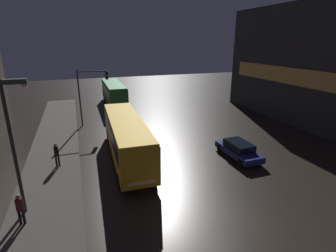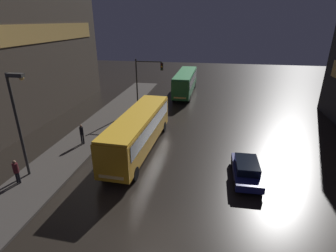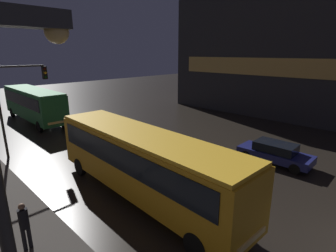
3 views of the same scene
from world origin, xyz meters
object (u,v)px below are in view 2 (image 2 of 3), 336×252
at_px(bus_far, 185,81).
at_px(pedestrian_mid, 82,133).
at_px(street_lamp_sidewalk, 18,110).
at_px(pedestrian_near, 16,170).
at_px(traffic_light_main, 146,77).
at_px(car_taxi, 246,169).
at_px(bus_near, 139,128).

distance_m(bus_far, pedestrian_mid, 20.18).
distance_m(bus_far, street_lamp_sidewalk, 25.77).
xyz_separation_m(pedestrian_near, traffic_light_main, (4.72, 16.79, 3.10)).
xyz_separation_m(bus_far, traffic_light_main, (-3.80, -8.55, 2.21)).
distance_m(car_taxi, traffic_light_main, 17.38).
bearing_deg(car_taxi, bus_far, -73.43).
distance_m(traffic_light_main, street_lamp_sidewalk, 16.32).
xyz_separation_m(car_taxi, street_lamp_sidewalk, (-15.12, -2.36, 4.31)).
xyz_separation_m(bus_far, pedestrian_near, (-8.51, -25.34, -0.89)).
bearing_deg(bus_far, bus_near, 85.40).
relative_size(car_taxi, pedestrian_near, 2.61).
distance_m(bus_near, pedestrian_mid, 5.34).
bearing_deg(street_lamp_sidewalk, pedestrian_mid, 76.96).
relative_size(bus_far, pedestrian_near, 6.37).
height_order(bus_far, car_taxi, bus_far).
xyz_separation_m(bus_near, traffic_light_main, (-1.99, 10.40, 2.21)).
relative_size(car_taxi, street_lamp_sidewalk, 0.61).
relative_size(pedestrian_mid, street_lamp_sidewalk, 0.25).
height_order(pedestrian_mid, traffic_light_main, traffic_light_main).
height_order(pedestrian_near, traffic_light_main, traffic_light_main).
bearing_deg(car_taxi, traffic_light_main, -52.17).
relative_size(bus_near, pedestrian_near, 6.84).
bearing_deg(pedestrian_mid, bus_near, -169.93).
bearing_deg(bus_near, pedestrian_mid, 1.64).
bearing_deg(pedestrian_near, pedestrian_mid, -173.78).
bearing_deg(car_taxi, street_lamp_sidewalk, 8.13).
distance_m(bus_far, car_taxi, 22.93).
xyz_separation_m(bus_near, bus_far, (1.80, 18.95, 0.01)).
xyz_separation_m(car_taxi, pedestrian_mid, (-13.89, 2.97, 0.49)).
bearing_deg(street_lamp_sidewalk, car_taxi, 8.88).
bearing_deg(pedestrian_near, street_lamp_sidewalk, -171.54).
xyz_separation_m(car_taxi, traffic_light_main, (-10.61, 13.30, 3.55)).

